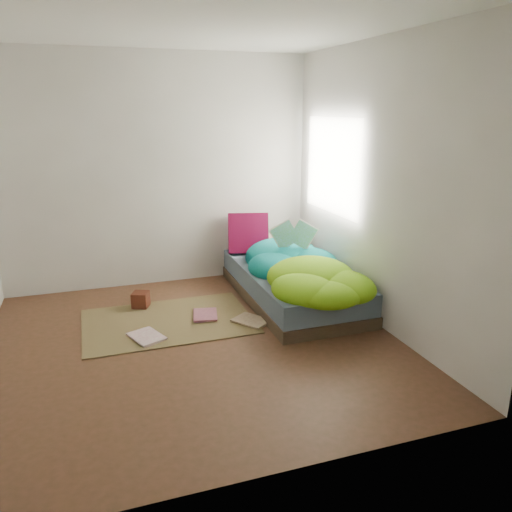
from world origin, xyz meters
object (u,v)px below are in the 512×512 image
Objects in this scene: floor_book_a at (134,341)px; floor_book_b at (193,316)px; wooden_box at (141,299)px; open_book at (294,226)px; pillow_magenta at (248,233)px; bed at (292,284)px.

floor_book_a is 1.06× the size of floor_book_b.
open_book is at bearing -7.98° from wooden_box.
pillow_magenta is 0.80m from open_book.
floor_book_b is at bearing -155.23° from open_book.
bed is 1.60m from wooden_box.
open_book is (0.03, 0.06, 0.64)m from bed.
wooden_box is 0.48× the size of floor_book_a.
bed is at bearing -107.93° from open_book.
bed is at bearing -4.59° from floor_book_a.
floor_book_a is at bearing -124.18° from pillow_magenta.
bed is 0.64m from open_book.
bed is 0.90m from pillow_magenta.
wooden_box is at bearing -173.98° from open_book.
pillow_magenta is at bearing 107.66° from bed.
bed is at bearing 20.21° from floor_book_b.
open_book is 2.02m from floor_book_a.
floor_book_b is at bearing -171.66° from bed.
pillow_magenta is at bearing 58.77° from floor_book_b.
open_book reaches higher than floor_book_a.
open_book is (0.28, -0.71, 0.23)m from pillow_magenta.
bed reaches higher than floor_book_a.
open_book is 2.59× the size of wooden_box.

